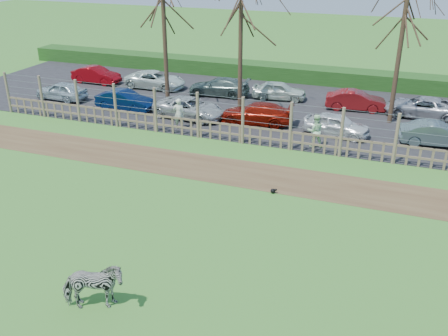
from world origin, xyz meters
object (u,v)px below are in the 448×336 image
(car_8, at_px, (155,80))
(car_3, at_px, (257,114))
(car_1, at_px, (125,100))
(car_11, at_px, (356,100))
(car_5, at_px, (437,134))
(tree_right, at_px, (403,30))
(tree_left, at_px, (164,15))
(car_10, at_px, (279,90))
(car_7, at_px, (96,75))
(car_0, at_px, (61,91))
(tree_mid, at_px, (241,30))
(visitor_b, at_px, (315,131))
(car_4, at_px, (337,125))
(car_12, at_px, (422,107))
(zebra, at_px, (93,287))
(car_2, at_px, (189,108))
(visitor_a, at_px, (179,114))
(car_9, at_px, (219,87))
(crow, at_px, (273,191))

(car_8, bearing_deg, car_3, -117.42)
(car_1, xyz_separation_m, car_11, (13.43, 4.91, 0.00))
(car_5, bearing_deg, tree_right, 32.67)
(tree_left, distance_m, car_3, 8.16)
(car_1, bearing_deg, car_8, 6.97)
(car_10, bearing_deg, car_8, 84.53)
(car_7, height_order, car_10, same)
(tree_right, xyz_separation_m, car_0, (-20.62, -2.78, -4.60))
(tree_mid, distance_m, car_1, 8.29)
(visitor_b, height_order, car_4, visitor_b)
(car_8, bearing_deg, tree_right, -96.00)
(tree_right, relative_size, car_7, 2.02)
(car_11, bearing_deg, tree_mid, 101.81)
(car_8, height_order, car_12, same)
(zebra, relative_size, car_10, 0.51)
(car_2, height_order, car_7, same)
(car_8, distance_m, car_10, 8.95)
(car_0, distance_m, car_3, 13.44)
(tree_mid, distance_m, car_0, 12.57)
(car_8, bearing_deg, car_4, -110.01)
(tree_mid, distance_m, car_2, 5.52)
(visitor_b, relative_size, car_2, 0.40)
(car_0, height_order, car_8, same)
(car_7, relative_size, car_12, 0.84)
(visitor_a, xyz_separation_m, car_9, (-0.22, 6.87, -0.26))
(car_10, bearing_deg, visitor_a, 144.95)
(visitor_a, relative_size, visitor_b, 1.00)
(car_1, height_order, car_9, same)
(car_8, bearing_deg, zebra, -156.21)
(car_0, height_order, car_2, same)
(car_1, distance_m, car_10, 10.03)
(car_5, bearing_deg, visitor_a, 92.32)
(car_2, xyz_separation_m, car_11, (9.05, 4.96, 0.00))
(car_2, relative_size, car_7, 1.19)
(car_12, bearing_deg, car_4, -37.84)
(car_3, height_order, car_12, same)
(tree_mid, xyz_separation_m, zebra, (2.06, -19.15, -4.11))
(visitor_b, distance_m, car_11, 7.08)
(car_4, xyz_separation_m, car_11, (0.43, 4.91, 0.00))
(crow, distance_m, car_8, 17.63)
(crow, xyz_separation_m, car_4, (1.42, 7.70, 0.53))
(car_2, bearing_deg, car_3, -78.02)
(tree_left, height_order, car_7, tree_left)
(visitor_a, bearing_deg, zebra, 88.05)
(car_2, relative_size, car_12, 1.00)
(car_0, height_order, car_9, same)
(car_5, xyz_separation_m, car_8, (-18.54, 4.79, 0.00))
(car_1, distance_m, car_7, 7.15)
(car_2, bearing_deg, car_7, 69.57)
(tree_left, height_order, tree_right, tree_left)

